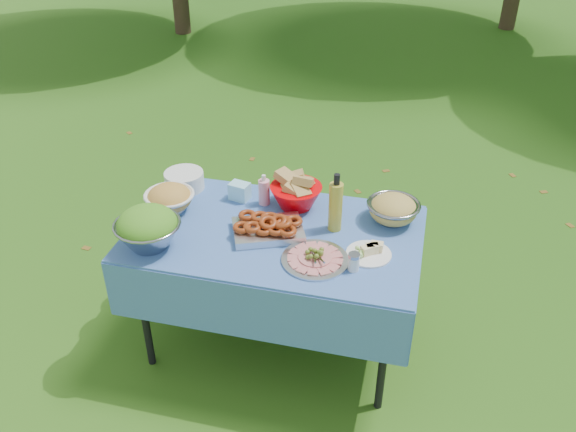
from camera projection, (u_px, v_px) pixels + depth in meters
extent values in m
plane|color=#133E0B|center=(276.00, 341.00, 3.49)|extent=(80.00, 80.00, 0.00)
cube|color=#78BCE7|center=(275.00, 290.00, 3.28)|extent=(1.46, 0.86, 0.76)
cylinder|color=white|center=(184.00, 180.00, 3.41)|extent=(0.29, 0.29, 0.10)
cube|color=#9AE4FA|center=(240.00, 191.00, 3.31)|extent=(0.12, 0.10, 0.10)
cylinder|color=pink|center=(264.00, 189.00, 3.25)|extent=(0.07, 0.07, 0.17)
cube|color=silver|center=(268.00, 227.00, 3.03)|extent=(0.41, 0.36, 0.08)
cylinder|color=silver|center=(315.00, 254.00, 2.85)|extent=(0.41, 0.41, 0.07)
cylinder|color=#AA9F2D|center=(336.00, 202.00, 3.01)|extent=(0.07, 0.07, 0.32)
cylinder|color=white|center=(369.00, 250.00, 2.89)|extent=(0.23, 0.23, 0.06)
cylinder|color=silver|center=(354.00, 262.00, 2.79)|extent=(0.06, 0.06, 0.09)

